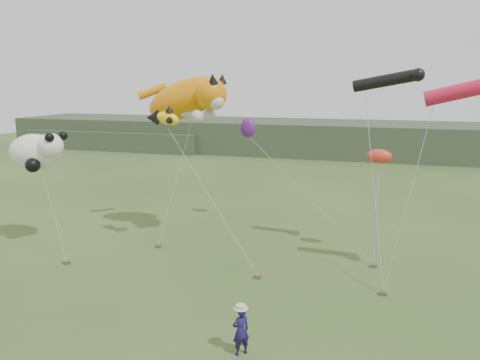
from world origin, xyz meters
name	(u,v)px	position (x,y,z in m)	size (l,w,h in m)	color
ground	(231,323)	(0.00, 0.00, 0.00)	(120.00, 120.00, 0.00)	#385123
headland	(317,138)	(-3.11, 44.69, 1.92)	(90.00, 13.00, 4.00)	#2D3D28
festival_attendant	(241,331)	(0.95, -1.85, 0.83)	(0.60, 0.40, 1.66)	#1B1349
sandbag_anchors	(241,267)	(-1.14, 5.06, 0.08)	(15.31, 4.28, 0.15)	brown
cat_kite	(191,98)	(-5.22, 8.90, 7.96)	(6.02, 3.21, 3.45)	orange
fish_kite	(162,118)	(-5.96, 6.82, 7.03)	(2.09, 1.36, 1.12)	yellow
tube_kites	(437,84)	(7.14, 7.11, 8.73)	(6.75, 4.23, 1.68)	black
panda_kite	(37,151)	(-12.55, 5.21, 5.21)	(3.44, 2.22, 2.13)	white
misc_kites	(299,139)	(0.47, 10.86, 5.71)	(9.00, 4.59, 1.81)	red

